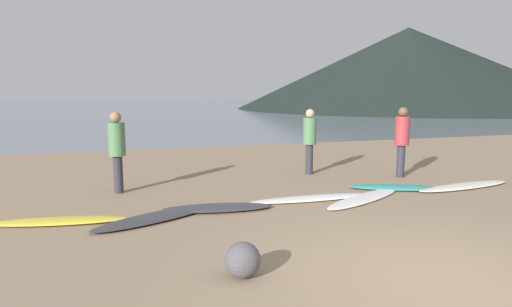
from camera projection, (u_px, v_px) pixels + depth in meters
The scene contains 14 objects.
ground_plane at pixel (227, 160), 14.32m from camera, with size 120.00×120.00×0.20m, color #8C7559.
ocean_water at pixel (140, 106), 63.94m from camera, with size 140.00×100.00×0.01m, color slate.
headland_hill at pixel (407, 68), 55.09m from camera, with size 43.61×43.61×10.24m, color black.
surfboard_0 at pixel (58, 221), 7.11m from camera, with size 2.26×0.46×0.09m, color yellow.
surfboard_1 at pixel (157, 217), 7.34m from camera, with size 2.35×0.58×0.09m, color #333338.
surfboard_2 at pixel (217, 208), 7.90m from camera, with size 2.02×0.57×0.10m, color #333338.
surfboard_3 at pixel (312, 198), 8.66m from camera, with size 2.59×0.46×0.07m, color white.
surfboard_4 at pixel (364, 198), 8.69m from camera, with size 2.48×0.51×0.06m, color white.
surfboard_5 at pixel (396, 187), 9.60m from camera, with size 2.09×0.56×0.09m, color teal.
surfboard_6 at pixel (464, 186), 9.75m from camera, with size 2.69×0.50×0.09m, color silver.
person_0 at pixel (402, 136), 10.84m from camera, with size 0.36×0.36×1.79m.
person_1 at pixel (310, 136), 11.25m from camera, with size 0.35×0.35×1.72m.
person_2 at pixel (117, 146), 9.13m from camera, with size 0.35×0.35×1.75m.
beach_rock_near at pixel (243, 260), 5.03m from camera, with size 0.43×0.43×0.43m, color #4D4C51.
Camera 1 is at (-3.47, -3.74, 2.17)m, focal length 30.11 mm.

